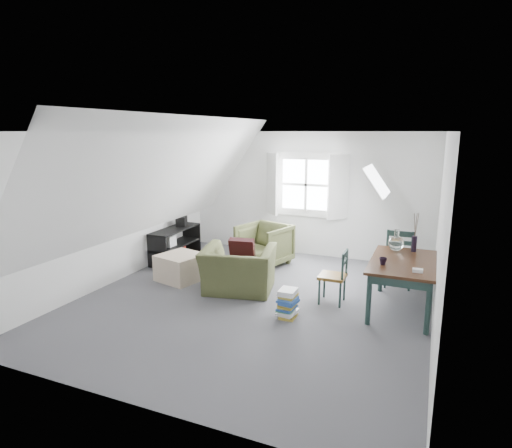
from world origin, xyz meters
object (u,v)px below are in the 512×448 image
at_px(ottoman, 181,267).
at_px(dining_chair_far, 399,257).
at_px(dining_chair_near, 335,276).
at_px(magazine_stack, 288,303).
at_px(armchair_far, 264,264).
at_px(dining_table, 403,267).
at_px(media_shelf, 174,246).
at_px(armchair_near, 239,291).

height_order(ottoman, dining_chair_far, dining_chair_far).
bearing_deg(dining_chair_near, magazine_stack, -15.72).
height_order(armchair_far, dining_table, dining_table).
height_order(ottoman, media_shelf, media_shelf).
height_order(dining_table, dining_chair_far, dining_chair_far).
distance_m(dining_table, dining_chair_near, 0.97).
relative_size(armchair_far, magazine_stack, 2.22).
xyz_separation_m(media_shelf, magazine_stack, (2.91, -1.64, -0.09)).
relative_size(ottoman, dining_chair_near, 0.83).
distance_m(armchair_near, dining_table, 2.54).
xyz_separation_m(dining_chair_near, media_shelf, (-3.38, 0.90, -0.13)).
xyz_separation_m(armchair_near, dining_table, (2.45, 0.22, 0.64)).
bearing_deg(dining_chair_near, armchair_far, -112.16).
bearing_deg(media_shelf, armchair_near, -23.83).
distance_m(dining_table, dining_chair_far, 1.00).
bearing_deg(ottoman, armchair_far, 53.48).
height_order(dining_table, media_shelf, dining_table).
bearing_deg(ottoman, magazine_stack, -18.46).
distance_m(dining_chair_far, dining_chair_near, 1.36).
bearing_deg(dining_chair_far, ottoman, 1.02).
distance_m(armchair_near, dining_chair_near, 1.57).
bearing_deg(magazine_stack, dining_chair_far, 54.77).
height_order(armchair_near, dining_table, dining_table).
xyz_separation_m(armchair_near, armchair_far, (-0.14, 1.45, 0.00)).
bearing_deg(dining_chair_far, dining_table, 80.47).
relative_size(dining_table, dining_chair_far, 1.50).
relative_size(dining_table, media_shelf, 1.18).
relative_size(ottoman, magazine_stack, 1.72).
bearing_deg(media_shelf, magazine_stack, -24.73).
bearing_deg(dining_table, media_shelf, 167.57).
xyz_separation_m(armchair_near, magazine_stack, (1.04, -0.62, 0.20)).
distance_m(ottoman, dining_table, 3.61).
xyz_separation_m(ottoman, dining_chair_far, (3.46, 1.10, 0.29)).
distance_m(armchair_far, media_shelf, 1.81).
bearing_deg(armchair_near, dining_chair_near, 172.17).
height_order(armchair_near, magazine_stack, magazine_stack).
height_order(armchair_far, media_shelf, media_shelf).
xyz_separation_m(armchair_near, ottoman, (-1.14, 0.10, 0.22)).
relative_size(dining_table, dining_chair_near, 1.82).
bearing_deg(armchair_far, magazine_stack, -44.01).
height_order(ottoman, magazine_stack, ottoman).
bearing_deg(armchair_near, dining_table, 172.85).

